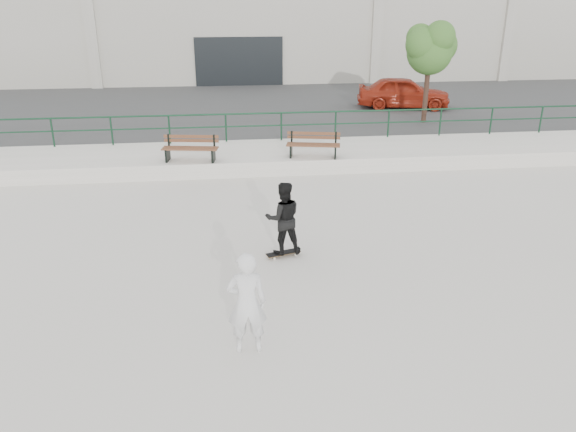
{
  "coord_description": "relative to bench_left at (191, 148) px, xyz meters",
  "views": [
    {
      "loc": [
        -1.15,
        -9.19,
        5.54
      ],
      "look_at": [
        0.19,
        2.0,
        1.03
      ],
      "focal_mm": 35.0,
      "sensor_mm": 36.0,
      "label": 1
    }
  ],
  "objects": [
    {
      "name": "skateboard",
      "position": [
        2.27,
        -6.3,
        -0.83
      ],
      "size": [
        0.8,
        0.42,
        0.09
      ],
      "rotation": [
        0.0,
        0.0,
        0.3
      ],
      "color": "black",
      "rests_on": "ground"
    },
    {
      "name": "tree",
      "position": [
        9.42,
        4.7,
        2.63
      ],
      "size": [
        2.27,
        2.02,
        4.04
      ],
      "color": "#4A2F25",
      "rests_on": "parking_strip"
    },
    {
      "name": "railing",
      "position": [
        2.17,
        2.34,
        0.34
      ],
      "size": [
        28.0,
        0.06,
        1.03
      ],
      "color": "#153A24",
      "rests_on": "ledge"
    },
    {
      "name": "seated_skater",
      "position": [
        1.3,
        -9.78,
        -0.01
      ],
      "size": [
        0.65,
        0.43,
        1.78
      ],
      "primitive_type": "imported",
      "rotation": [
        0.0,
        0.0,
        3.15
      ],
      "color": "white",
      "rests_on": "ground"
    },
    {
      "name": "bench_left",
      "position": [
        0.0,
        0.0,
        0.0
      ],
      "size": [
        1.83,
        0.79,
        0.81
      ],
      "rotation": [
        0.0,
        0.0,
        -0.16
      ],
      "color": "brown",
      "rests_on": "ledge"
    },
    {
      "name": "commercial_building",
      "position": [
        2.17,
        23.53,
        3.67
      ],
      "size": [
        44.2,
        16.33,
        8.0
      ],
      "color": "#ACA99A",
      "rests_on": "ground"
    },
    {
      "name": "standing_skater",
      "position": [
        2.27,
        -6.3,
        0.02
      ],
      "size": [
        0.85,
        0.68,
        1.66
      ],
      "primitive_type": "imported",
      "rotation": [
        0.0,
        0.0,
        3.21
      ],
      "color": "black",
      "rests_on": "skateboard"
    },
    {
      "name": "parking_strip",
      "position": [
        2.17,
        9.54,
        -0.65
      ],
      "size": [
        60.0,
        14.0,
        0.5
      ],
      "primitive_type": "cube",
      "color": "#3F3F3F",
      "rests_on": "ground"
    },
    {
      "name": "bench_right",
      "position": [
        3.97,
        -0.0,
        -0.01
      ],
      "size": [
        1.81,
        0.85,
        0.8
      ],
      "rotation": [
        0.0,
        0.0,
        -0.21
      ],
      "color": "brown",
      "rests_on": "ledge"
    },
    {
      "name": "ground",
      "position": [
        2.17,
        -8.46,
        -0.9
      ],
      "size": [
        120.0,
        120.0,
        0.0
      ],
      "primitive_type": "plane",
      "color": "beige",
      "rests_on": "ground"
    },
    {
      "name": "red_car",
      "position": [
        9.46,
        7.78,
        0.32
      ],
      "size": [
        4.48,
        2.53,
        1.44
      ],
      "primitive_type": "imported",
      "rotation": [
        0.0,
        0.0,
        1.36
      ],
      "color": "#A12713",
      "rests_on": "parking_strip"
    },
    {
      "name": "ledge",
      "position": [
        2.17,
        1.04,
        -0.65
      ],
      "size": [
        30.0,
        3.0,
        0.5
      ],
      "primitive_type": "cube",
      "color": "beige",
      "rests_on": "ground"
    }
  ]
}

